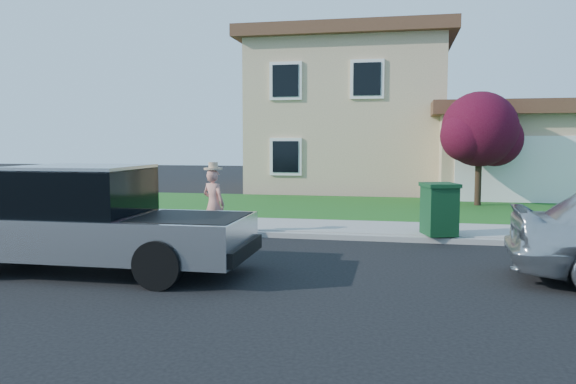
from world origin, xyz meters
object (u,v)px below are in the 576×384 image
object	(u,v)px
woman	(214,203)
pickup_truck	(90,223)
trash_bin	(439,209)
ornamental_tree	(481,133)

from	to	relation	value
woman	pickup_truck	bearing A→B (deg)	95.96
pickup_truck	trash_bin	size ratio (longest dim) A/B	4.82
trash_bin	woman	bearing A→B (deg)	170.73
ornamental_tree	trash_bin	size ratio (longest dim) A/B	3.27
woman	ornamental_tree	xyz separation A→B (m)	(6.68, 7.33, 1.67)
pickup_truck	woman	xyz separation A→B (m)	(0.98, 3.53, -0.02)
pickup_truck	trash_bin	distance (m)	7.28
pickup_truck	ornamental_tree	xyz separation A→B (m)	(7.66, 10.86, 1.65)
trash_bin	ornamental_tree	bearing A→B (deg)	59.22
pickup_truck	woman	distance (m)	3.66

